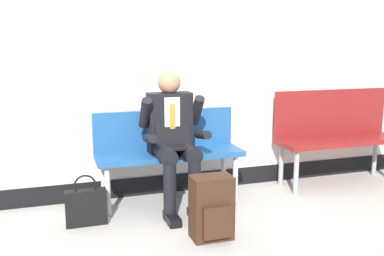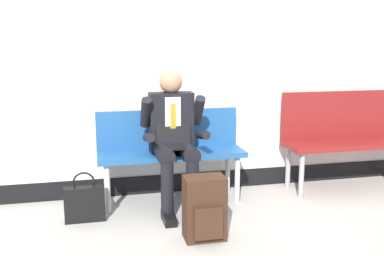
{
  "view_description": "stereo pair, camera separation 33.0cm",
  "coord_description": "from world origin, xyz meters",
  "px_view_note": "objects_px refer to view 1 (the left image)",
  "views": [
    {
      "loc": [
        -1.31,
        -3.48,
        1.48
      ],
      "look_at": [
        -0.15,
        0.11,
        0.75
      ],
      "focal_mm": 40.65,
      "sensor_mm": 36.0,
      "label": 1
    },
    {
      "loc": [
        -0.99,
        -3.57,
        1.48
      ],
      "look_at": [
        -0.15,
        0.11,
        0.75
      ],
      "focal_mm": 40.65,
      "sensor_mm": 36.0,
      "label": 2
    }
  ],
  "objects_px": {
    "bench_with_person": "(168,147)",
    "person_seated": "(173,136)",
    "bench_empty": "(336,130)",
    "handbag": "(86,206)",
    "backpack": "(212,208)"
  },
  "relations": [
    {
      "from": "bench_with_person",
      "to": "backpack",
      "type": "xyz_separation_m",
      "value": [
        0.1,
        -0.91,
        -0.29
      ]
    },
    {
      "from": "bench_with_person",
      "to": "handbag",
      "type": "height_order",
      "value": "bench_with_person"
    },
    {
      "from": "person_seated",
      "to": "backpack",
      "type": "height_order",
      "value": "person_seated"
    },
    {
      "from": "bench_with_person",
      "to": "person_seated",
      "type": "distance_m",
      "value": 0.24
    },
    {
      "from": "person_seated",
      "to": "handbag",
      "type": "height_order",
      "value": "person_seated"
    },
    {
      "from": "person_seated",
      "to": "handbag",
      "type": "xyz_separation_m",
      "value": [
        -0.8,
        -0.16,
        -0.51
      ]
    },
    {
      "from": "person_seated",
      "to": "backpack",
      "type": "xyz_separation_m",
      "value": [
        0.1,
        -0.71,
        -0.43
      ]
    },
    {
      "from": "handbag",
      "to": "bench_empty",
      "type": "bearing_deg",
      "value": 7.85
    },
    {
      "from": "bench_with_person",
      "to": "backpack",
      "type": "bearing_deg",
      "value": -83.46
    },
    {
      "from": "bench_empty",
      "to": "handbag",
      "type": "distance_m",
      "value": 2.72
    },
    {
      "from": "backpack",
      "to": "handbag",
      "type": "bearing_deg",
      "value": 148.4
    },
    {
      "from": "bench_with_person",
      "to": "person_seated",
      "type": "height_order",
      "value": "person_seated"
    },
    {
      "from": "bench_with_person",
      "to": "person_seated",
      "type": "relative_size",
      "value": 1.09
    },
    {
      "from": "bench_empty",
      "to": "handbag",
      "type": "xyz_separation_m",
      "value": [
        -2.66,
        -0.37,
        -0.42
      ]
    },
    {
      "from": "bench_with_person",
      "to": "bench_empty",
      "type": "bearing_deg",
      "value": 0.42
    }
  ]
}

